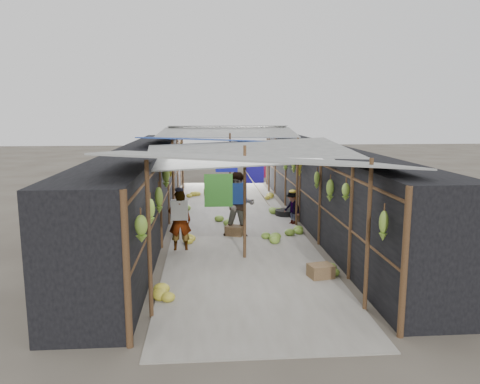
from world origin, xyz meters
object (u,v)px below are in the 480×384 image
object	(u,v)px
crate_near	(235,231)
black_basin	(285,213)
vendor_elderly	(180,221)
shopper_blue	(239,205)
vendor_seated	(292,208)

from	to	relation	value
crate_near	black_basin	xyz separation A→B (m)	(1.80, 2.36, -0.04)
vendor_elderly	crate_near	bearing A→B (deg)	-142.15
shopper_blue	vendor_seated	size ratio (longest dim) A/B	1.77
crate_near	vendor_seated	bearing A→B (deg)	54.79
crate_near	shopper_blue	world-z (taller)	shopper_blue
vendor_elderly	vendor_seated	size ratio (longest dim) A/B	1.50
shopper_blue	vendor_elderly	bearing A→B (deg)	-135.63
black_basin	vendor_seated	xyz separation A→B (m)	(0.00, -1.17, 0.40)
vendor_elderly	vendor_seated	bearing A→B (deg)	-146.47
vendor_elderly	vendor_seated	xyz separation A→B (m)	(3.21, 2.44, -0.25)
crate_near	vendor_seated	xyz separation A→B (m)	(1.80, 1.19, 0.36)
vendor_elderly	shopper_blue	size ratio (longest dim) A/B	0.85
black_basin	crate_near	bearing A→B (deg)	-127.36
vendor_elderly	shopper_blue	xyz separation A→B (m)	(1.52, 1.18, 0.13)
shopper_blue	crate_near	bearing A→B (deg)	154.83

